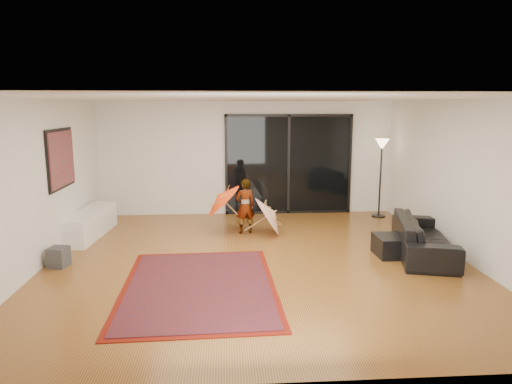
{
  "coord_description": "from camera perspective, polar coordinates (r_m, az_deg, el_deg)",
  "views": [
    {
      "loc": [
        -0.52,
        -7.38,
        2.57
      ],
      "look_at": [
        0.01,
        0.45,
        1.1
      ],
      "focal_mm": 32.0,
      "sensor_mm": 36.0,
      "label": 1
    }
  ],
  "objects": [
    {
      "name": "floor",
      "position": [
        7.83,
        0.15,
        -8.55
      ],
      "size": [
        7.0,
        7.0,
        0.0
      ],
      "primitive_type": "plane",
      "color": "#956228",
      "rests_on": "ground"
    },
    {
      "name": "ceiling",
      "position": [
        7.39,
        0.16,
        11.62
      ],
      "size": [
        7.0,
        7.0,
        0.0
      ],
      "primitive_type": "plane",
      "rotation": [
        3.14,
        0.0,
        0.0
      ],
      "color": "white",
      "rests_on": "wall_back"
    },
    {
      "name": "wall_back",
      "position": [
        10.96,
        -1.13,
        4.22
      ],
      "size": [
        7.0,
        0.0,
        7.0
      ],
      "primitive_type": "plane",
      "rotation": [
        1.57,
        0.0,
        0.0
      ],
      "color": "silver",
      "rests_on": "floor"
    },
    {
      "name": "wall_front",
      "position": [
        4.1,
        3.61,
        -6.75
      ],
      "size": [
        7.0,
        0.0,
        7.0
      ],
      "primitive_type": "plane",
      "rotation": [
        -1.57,
        0.0,
        0.0
      ],
      "color": "silver",
      "rests_on": "floor"
    },
    {
      "name": "wall_left",
      "position": [
        8.05,
        -25.56,
        0.85
      ],
      "size": [
        0.0,
        7.0,
        7.0
      ],
      "primitive_type": "plane",
      "rotation": [
        1.57,
        0.0,
        1.57
      ],
      "color": "silver",
      "rests_on": "floor"
    },
    {
      "name": "wall_right",
      "position": [
        8.49,
        24.45,
        1.39
      ],
      "size": [
        0.0,
        7.0,
        7.0
      ],
      "primitive_type": "plane",
      "rotation": [
        1.57,
        0.0,
        -1.57
      ],
      "color": "silver",
      "rests_on": "floor"
    },
    {
      "name": "sliding_door",
      "position": [
        11.04,
        4.08,
        3.46
      ],
      "size": [
        3.06,
        0.07,
        2.4
      ],
      "color": "black",
      "rests_on": "wall_back"
    },
    {
      "name": "painting",
      "position": [
        8.93,
        -23.16,
        3.84
      ],
      "size": [
        0.04,
        1.28,
        1.08
      ],
      "color": "black",
      "rests_on": "wall_left"
    },
    {
      "name": "media_console",
      "position": [
        9.77,
        -20.02,
        -3.7
      ],
      "size": [
        0.63,
        1.92,
        0.52
      ],
      "primitive_type": "cube",
      "rotation": [
        0.0,
        0.0,
        -0.08
      ],
      "color": "white",
      "rests_on": "floor"
    },
    {
      "name": "speaker",
      "position": [
        8.15,
        -23.46,
        -7.47
      ],
      "size": [
        0.34,
        0.34,
        0.33
      ],
      "primitive_type": "cube",
      "rotation": [
        0.0,
        0.0,
        -0.2
      ],
      "color": "#424244",
      "rests_on": "floor"
    },
    {
      "name": "persian_rug",
      "position": [
        6.8,
        -7.11,
        -11.59
      ],
      "size": [
        2.28,
        3.13,
        0.02
      ],
      "rotation": [
        0.0,
        0.0,
        0.03
      ],
      "color": "#621108",
      "rests_on": "floor"
    },
    {
      "name": "sofa",
      "position": [
        8.58,
        20.22,
        -5.24
      ],
      "size": [
        1.39,
        2.35,
        0.64
      ],
      "primitive_type": "imported",
      "rotation": [
        0.0,
        0.0,
        1.31
      ],
      "color": "black",
      "rests_on": "floor"
    },
    {
      "name": "ottoman",
      "position": [
        8.38,
        16.81,
        -6.44
      ],
      "size": [
        0.62,
        0.62,
        0.35
      ],
      "primitive_type": "cube",
      "rotation": [
        0.0,
        0.0,
        0.01
      ],
      "color": "black",
      "rests_on": "floor"
    },
    {
      "name": "floor_lamp",
      "position": [
        11.0,
        15.42,
        4.41
      ],
      "size": [
        0.32,
        0.32,
        1.84
      ],
      "color": "black",
      "rests_on": "floor"
    },
    {
      "name": "child",
      "position": [
        9.34,
        -1.38,
        -1.78
      ],
      "size": [
        0.47,
        0.37,
        1.13
      ],
      "primitive_type": "imported",
      "rotation": [
        0.0,
        0.0,
        3.41
      ],
      "color": "#999999",
      "rests_on": "floor"
    },
    {
      "name": "parasol_orange",
      "position": [
        9.25,
        -4.78,
        -0.87
      ],
      "size": [
        0.74,
        0.85,
        0.88
      ],
      "rotation": [
        0.0,
        -0.76,
        0.0
      ],
      "color": "#EA3A0C",
      "rests_on": "child"
    },
    {
      "name": "parasol_white",
      "position": [
        9.25,
        2.38,
        -2.3
      ],
      "size": [
        0.64,
        0.9,
        0.96
      ],
      "rotation": [
        0.0,
        1.01,
        0.0
      ],
      "color": "white",
      "rests_on": "floor"
    }
  ]
}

